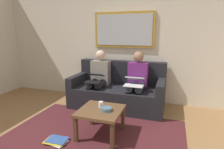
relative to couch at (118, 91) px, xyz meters
name	(u,v)px	position (x,y,z in m)	size (l,w,h in m)	color
wall_rear	(125,42)	(0.00, -0.48, 0.99)	(6.00, 0.12, 2.60)	beige
area_rug	(94,135)	(0.00, 1.27, -0.31)	(2.60, 1.80, 0.01)	#4C1E23
couch	(118,91)	(0.00, 0.00, 0.00)	(1.86, 0.90, 0.90)	black
framed_mirror	(124,30)	(0.00, -0.39, 1.24)	(1.30, 0.05, 0.74)	#B7892D
coffee_table	(101,113)	(-0.09, 1.22, 0.03)	(0.61, 0.61, 0.41)	brown
cup	(101,104)	(-0.06, 1.14, 0.14)	(0.07, 0.07, 0.09)	silver
bowl	(106,109)	(-0.18, 1.23, 0.12)	(0.16, 0.16, 0.05)	slate
person_left	(137,79)	(-0.40, 0.07, 0.30)	(0.38, 0.58, 1.14)	#66236B
laptop_white	(134,82)	(-0.40, 0.31, 0.31)	(0.35, 0.34, 0.15)	white
person_right	(99,76)	(0.40, 0.07, 0.30)	(0.38, 0.58, 1.14)	gray
laptop_black	(95,78)	(0.40, 0.30, 0.32)	(0.30, 0.37, 0.16)	black
magazine_stack	(56,141)	(0.43, 1.60, -0.29)	(0.32, 0.25, 0.04)	red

